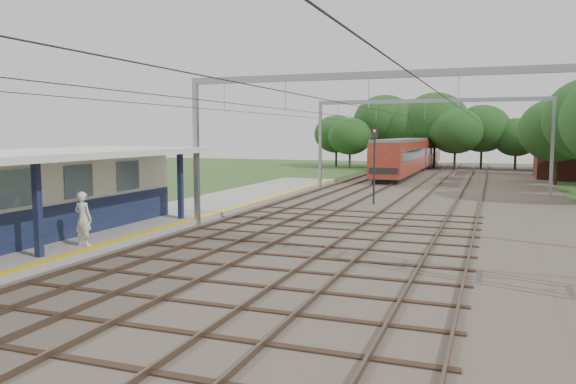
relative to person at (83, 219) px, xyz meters
The scene contains 10 objects.
ground 10.01m from the person, 54.20° to the right, with size 160.00×160.00×0.00m, color #2D4C1E.
ballast_bed 24.08m from the person, 65.95° to the left, with size 18.00×90.00×0.10m, color #473D33.
platform 6.31m from the person, 105.92° to the left, with size 5.00×52.00×0.35m, color gray.
yellow_stripe 6.07m from the person, 84.73° to the left, with size 0.45×52.00×0.01m, color yellow.
rail_tracks 23.17m from the person, 71.61° to the left, with size 11.80×88.00×0.15m.
catenary_system 19.97m from the person, 61.95° to the left, with size 17.22×88.00×7.00m.
tree_band 50.15m from the person, 78.88° to the left, with size 31.72×30.88×8.82m.
person is the anchor object (origin of this frame).
train 48.60m from the person, 83.74° to the left, with size 2.87×35.77×3.78m.
signal_post 18.93m from the person, 67.71° to the left, with size 0.37×0.32×4.73m.
Camera 1 is at (8.23, -8.36, 4.47)m, focal length 35.00 mm.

